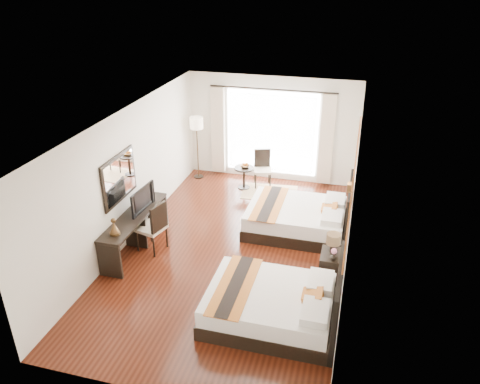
% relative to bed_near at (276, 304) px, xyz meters
% --- Properties ---
extents(floor, '(4.50, 7.50, 0.01)m').
position_rel_bed_near_xyz_m(floor, '(-1.23, 1.85, -0.32)').
color(floor, black).
rests_on(floor, ground).
extents(ceiling, '(4.50, 7.50, 0.02)m').
position_rel_bed_near_xyz_m(ceiling, '(-1.23, 1.85, 2.48)').
color(ceiling, white).
rests_on(ceiling, wall_headboard).
extents(wall_headboard, '(0.01, 7.50, 2.80)m').
position_rel_bed_near_xyz_m(wall_headboard, '(1.01, 1.85, 1.09)').
color(wall_headboard, silver).
rests_on(wall_headboard, floor).
extents(wall_desk, '(0.01, 7.50, 2.80)m').
position_rel_bed_near_xyz_m(wall_desk, '(-3.48, 1.85, 1.09)').
color(wall_desk, silver).
rests_on(wall_desk, floor).
extents(wall_window, '(4.50, 0.01, 2.80)m').
position_rel_bed_near_xyz_m(wall_window, '(-1.23, 5.60, 1.09)').
color(wall_window, silver).
rests_on(wall_window, floor).
extents(wall_entry, '(4.50, 0.01, 2.80)m').
position_rel_bed_near_xyz_m(wall_entry, '(-1.23, -1.89, 1.09)').
color(wall_entry, silver).
rests_on(wall_entry, floor).
extents(window_glass, '(2.40, 0.02, 2.20)m').
position_rel_bed_near_xyz_m(window_glass, '(-1.23, 5.58, 0.99)').
color(window_glass, white).
rests_on(window_glass, wall_window).
extents(sheer_curtain, '(2.30, 0.02, 2.10)m').
position_rel_bed_near_xyz_m(sheer_curtain, '(-1.23, 5.52, 0.99)').
color(sheer_curtain, white).
rests_on(sheer_curtain, wall_window).
extents(drape_left, '(0.35, 0.14, 2.35)m').
position_rel_bed_near_xyz_m(drape_left, '(-2.68, 5.48, 0.97)').
color(drape_left, '#C4B198').
rests_on(drape_left, floor).
extents(drape_right, '(0.35, 0.14, 2.35)m').
position_rel_bed_near_xyz_m(drape_right, '(0.22, 5.48, 0.97)').
color(drape_right, '#C4B198').
rests_on(drape_right, floor).
extents(art_panel_near, '(0.03, 0.50, 1.35)m').
position_rel_bed_near_xyz_m(art_panel_near, '(1.00, 0.00, 1.64)').
color(art_panel_near, maroon).
rests_on(art_panel_near, wall_headboard).
extents(art_panel_far, '(0.03, 0.50, 1.35)m').
position_rel_bed_near_xyz_m(art_panel_far, '(1.00, 2.99, 1.64)').
color(art_panel_far, maroon).
rests_on(art_panel_far, wall_headboard).
extents(wall_sconce, '(0.10, 0.14, 0.14)m').
position_rel_bed_near_xyz_m(wall_sconce, '(0.96, 1.39, 1.61)').
color(wall_sconce, '#4B331B').
rests_on(wall_sconce, wall_headboard).
extents(mirror_frame, '(0.04, 1.25, 0.95)m').
position_rel_bed_near_xyz_m(mirror_frame, '(-3.45, 1.44, 1.24)').
color(mirror_frame, black).
rests_on(mirror_frame, wall_desk).
extents(mirror_glass, '(0.01, 1.12, 0.82)m').
position_rel_bed_near_xyz_m(mirror_glass, '(-3.43, 1.44, 1.24)').
color(mirror_glass, white).
rests_on(mirror_glass, mirror_frame).
extents(bed_near, '(2.15, 1.68, 1.21)m').
position_rel_bed_near_xyz_m(bed_near, '(0.00, 0.00, 0.00)').
color(bed_near, black).
rests_on(bed_near, floor).
extents(bed_far, '(2.21, 1.72, 1.25)m').
position_rel_bed_near_xyz_m(bed_far, '(-0.03, 2.99, 0.01)').
color(bed_far, black).
rests_on(bed_far, floor).
extents(nightstand, '(0.45, 0.56, 0.54)m').
position_rel_bed_near_xyz_m(nightstand, '(0.80, 1.39, -0.04)').
color(nightstand, black).
rests_on(nightstand, floor).
extents(table_lamp, '(0.26, 0.26, 0.42)m').
position_rel_bed_near_xyz_m(table_lamp, '(0.77, 1.47, 0.47)').
color(table_lamp, black).
rests_on(table_lamp, nightstand).
extents(vase, '(0.15, 0.15, 0.12)m').
position_rel_bed_near_xyz_m(vase, '(0.81, 1.21, 0.25)').
color(vase, black).
rests_on(vase, nightstand).
extents(console_desk, '(0.50, 2.20, 0.76)m').
position_rel_bed_near_xyz_m(console_desk, '(-3.22, 1.44, 0.06)').
color(console_desk, black).
rests_on(console_desk, floor).
extents(television, '(0.18, 0.88, 0.50)m').
position_rel_bed_near_xyz_m(television, '(-3.20, 1.71, 0.69)').
color(television, black).
rests_on(television, console_desk).
extents(bronze_figurine, '(0.23, 0.23, 0.30)m').
position_rel_bed_near_xyz_m(bronze_figurine, '(-3.22, 0.67, 0.59)').
color(bronze_figurine, '#4B331B').
rests_on(bronze_figurine, console_desk).
extents(desk_chair, '(0.61, 0.61, 1.08)m').
position_rel_bed_near_xyz_m(desk_chair, '(-2.84, 1.44, 0.02)').
color(desk_chair, beige).
rests_on(desk_chair, floor).
extents(floor_lamp, '(0.35, 0.35, 1.71)m').
position_rel_bed_near_xyz_m(floor_lamp, '(-3.16, 5.11, 1.14)').
color(floor_lamp, black).
rests_on(floor_lamp, floor).
extents(side_table, '(0.51, 0.51, 0.59)m').
position_rel_bed_near_xyz_m(side_table, '(-1.77, 4.77, -0.02)').
color(side_table, black).
rests_on(side_table, floor).
extents(fruit_bowl, '(0.25, 0.25, 0.06)m').
position_rel_bed_near_xyz_m(fruit_bowl, '(-1.75, 4.78, 0.30)').
color(fruit_bowl, '#4E371B').
rests_on(fruit_bowl, side_table).
extents(window_chair, '(0.56, 0.56, 0.97)m').
position_rel_bed_near_xyz_m(window_chair, '(-1.34, 5.04, -0.02)').
color(window_chair, beige).
rests_on(window_chair, floor).
extents(jute_rug, '(1.49, 1.08, 0.01)m').
position_rel_bed_near_xyz_m(jute_rug, '(-1.06, 4.67, -0.31)').
color(jute_rug, tan).
rests_on(jute_rug, floor).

